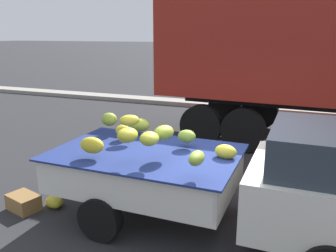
% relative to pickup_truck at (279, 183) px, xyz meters
% --- Properties ---
extents(ground, '(220.00, 220.00, 0.00)m').
position_rel_pickup_truck_xyz_m(ground, '(-0.97, 0.20, -0.89)').
color(ground, '#28282B').
extents(curb_strip, '(80.00, 0.80, 0.16)m').
position_rel_pickup_truck_xyz_m(curb_strip, '(-0.97, 8.80, -0.81)').
color(curb_strip, gray).
rests_on(curb_strip, ground).
extents(pickup_truck, '(4.98, 1.95, 1.70)m').
position_rel_pickup_truck_xyz_m(pickup_truck, '(0.00, 0.00, 0.00)').
color(pickup_truck, silver).
rests_on(pickup_truck, ground).
extents(fallen_banana_bunch_near_tailgate, '(0.45, 0.41, 0.19)m').
position_rel_pickup_truck_xyz_m(fallen_banana_bunch_near_tailgate, '(-3.53, -0.30, -0.79)').
color(fallen_banana_bunch_near_tailgate, gold).
rests_on(fallen_banana_bunch_near_tailgate, ground).
extents(produce_crate, '(0.60, 0.48, 0.26)m').
position_rel_pickup_truck_xyz_m(produce_crate, '(-3.95, -0.55, -0.76)').
color(produce_crate, olive).
rests_on(produce_crate, ground).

